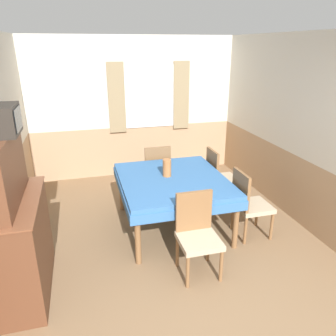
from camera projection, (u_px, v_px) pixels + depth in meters
name	position (u px, v px, depth m)	size (l,w,h in m)	color
wall_back	(135.00, 108.00, 6.19)	(4.25, 0.10, 2.60)	silver
wall_right	(291.00, 128.00, 4.75)	(0.05, 4.59, 2.60)	silver
dining_table	(173.00, 185.00, 4.45)	(1.43, 1.60, 0.74)	#386BA8
chair_right_far	(219.00, 176.00, 5.15)	(0.44, 0.44, 0.92)	brown
chair_head_window	(156.00, 170.00, 5.40)	(0.44, 0.44, 0.92)	brown
chair_head_near	(197.00, 232.00, 3.61)	(0.44, 0.44, 0.92)	brown
chair_right_near	(248.00, 202.00, 4.29)	(0.44, 0.44, 0.92)	brown
sideboard	(18.00, 230.00, 3.24)	(0.46, 1.20, 1.67)	brown
tv	(1.00, 120.00, 2.90)	(0.29, 0.41, 0.27)	#2D2823
vase	(167.00, 168.00, 4.44)	(0.11, 0.11, 0.24)	#B26B38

